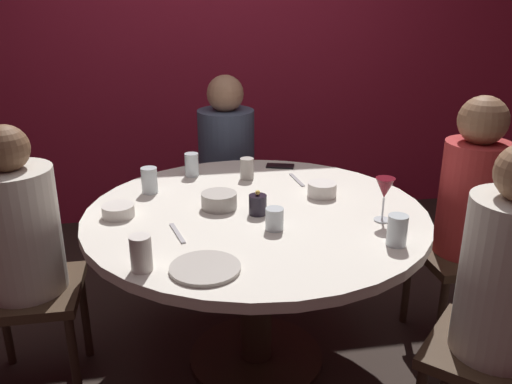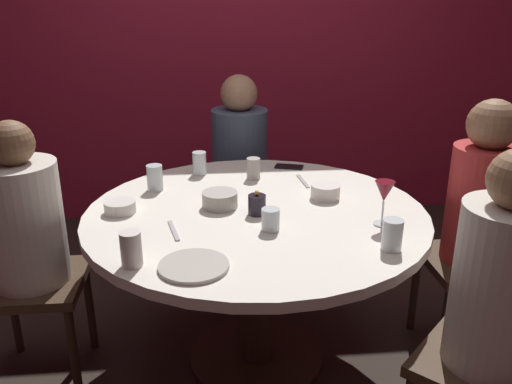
# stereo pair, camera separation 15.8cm
# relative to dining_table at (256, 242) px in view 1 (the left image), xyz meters

# --- Properties ---
(ground_plane) EXTENTS (8.00, 8.00, 0.00)m
(ground_plane) POSITION_rel_dining_table_xyz_m (0.00, 0.00, -0.60)
(ground_plane) COLOR #2D231E
(back_wall) EXTENTS (6.00, 0.10, 2.60)m
(back_wall) POSITION_rel_dining_table_xyz_m (0.00, 1.80, 0.70)
(back_wall) COLOR maroon
(back_wall) RESTS_ON ground
(dining_table) EXTENTS (1.40, 1.40, 0.74)m
(dining_table) POSITION_rel_dining_table_xyz_m (0.00, 0.00, 0.00)
(dining_table) COLOR silver
(dining_table) RESTS_ON ground
(seated_diner_left) EXTENTS (0.40, 0.40, 1.14)m
(seated_diner_left) POSITION_rel_dining_table_xyz_m (-0.92, 0.00, 0.11)
(seated_diner_left) COLOR #3F2D1E
(seated_diner_left) RESTS_ON ground
(seated_diner_back) EXTENTS (0.40, 0.40, 1.15)m
(seated_diner_back) POSITION_rel_dining_table_xyz_m (0.00, 1.00, 0.12)
(seated_diner_back) COLOR #3F2D1E
(seated_diner_back) RESTS_ON ground
(seated_diner_right) EXTENTS (0.40, 0.40, 1.18)m
(seated_diner_right) POSITION_rel_dining_table_xyz_m (0.96, 0.00, 0.13)
(seated_diner_right) COLOR #3F2D1E
(seated_diner_right) RESTS_ON ground
(seated_diner_front_right) EXTENTS (0.57, 0.57, 1.18)m
(seated_diner_front_right) POSITION_rel_dining_table_xyz_m (0.68, -0.68, 0.12)
(seated_diner_front_right) COLOR #3F2D1E
(seated_diner_front_right) RESTS_ON ground
(candle_holder) EXTENTS (0.07, 0.07, 0.10)m
(candle_holder) POSITION_rel_dining_table_xyz_m (0.00, -0.04, 0.18)
(candle_holder) COLOR black
(candle_holder) RESTS_ON dining_table
(wine_glass) EXTENTS (0.08, 0.08, 0.18)m
(wine_glass) POSITION_rel_dining_table_xyz_m (0.47, -0.19, 0.27)
(wine_glass) COLOR silver
(wine_glass) RESTS_ON dining_table
(dinner_plate) EXTENTS (0.23, 0.23, 0.01)m
(dinner_plate) POSITION_rel_dining_table_xyz_m (-0.25, -0.47, 0.15)
(dinner_plate) COLOR #B2ADA3
(dinner_plate) RESTS_ON dining_table
(cell_phone) EXTENTS (0.15, 0.11, 0.01)m
(cell_phone) POSITION_rel_dining_table_xyz_m (0.22, 0.55, 0.15)
(cell_phone) COLOR black
(cell_phone) RESTS_ON dining_table
(bowl_serving_large) EXTENTS (0.13, 0.13, 0.06)m
(bowl_serving_large) POSITION_rel_dining_table_xyz_m (0.31, 0.11, 0.17)
(bowl_serving_large) COLOR silver
(bowl_serving_large) RESTS_ON dining_table
(bowl_salad_center) EXTENTS (0.13, 0.13, 0.05)m
(bowl_salad_center) POSITION_rel_dining_table_xyz_m (-0.55, 0.03, 0.17)
(bowl_salad_center) COLOR silver
(bowl_salad_center) RESTS_ON dining_table
(bowl_small_white) EXTENTS (0.15, 0.15, 0.07)m
(bowl_small_white) POSITION_rel_dining_table_xyz_m (-0.15, 0.05, 0.18)
(bowl_small_white) COLOR #B2ADA3
(bowl_small_white) RESTS_ON dining_table
(cup_near_candle) EXTENTS (0.07, 0.07, 0.12)m
(cup_near_candle) POSITION_rel_dining_table_xyz_m (-0.45, -0.43, 0.20)
(cup_near_candle) COLOR silver
(cup_near_candle) RESTS_ON dining_table
(cup_by_left_diner) EXTENTS (0.07, 0.07, 0.12)m
(cup_by_left_diner) POSITION_rel_dining_table_xyz_m (-0.43, 0.28, 0.20)
(cup_by_left_diner) COLOR silver
(cup_by_left_diner) RESTS_ON dining_table
(cup_by_right_diner) EXTENTS (0.07, 0.07, 0.11)m
(cup_by_right_diner) POSITION_rel_dining_table_xyz_m (-0.23, 0.49, 0.20)
(cup_by_right_diner) COLOR silver
(cup_by_right_diner) RESTS_ON dining_table
(cup_center_front) EXTENTS (0.06, 0.06, 0.10)m
(cup_center_front) POSITION_rel_dining_table_xyz_m (0.03, 0.40, 0.19)
(cup_center_front) COLOR #B2ADA3
(cup_center_front) RESTS_ON dining_table
(cup_far_edge) EXTENTS (0.07, 0.07, 0.11)m
(cup_far_edge) POSITION_rel_dining_table_xyz_m (0.43, -0.40, 0.20)
(cup_far_edge) COLOR silver
(cup_far_edge) RESTS_ON dining_table
(cup_beside_wine) EXTENTS (0.07, 0.07, 0.09)m
(cup_beside_wine) POSITION_rel_dining_table_xyz_m (0.04, -0.20, 0.19)
(cup_beside_wine) COLOR silver
(cup_beside_wine) RESTS_ON dining_table
(fork_near_plate) EXTENTS (0.05, 0.18, 0.01)m
(fork_near_plate) POSITION_rel_dining_table_xyz_m (-0.33, -0.17, 0.15)
(fork_near_plate) COLOR #B7B7BC
(fork_near_plate) RESTS_ON dining_table
(knife_near_plate) EXTENTS (0.03, 0.18, 0.01)m
(knife_near_plate) POSITION_rel_dining_table_xyz_m (0.25, 0.33, 0.15)
(knife_near_plate) COLOR #B7B7BC
(knife_near_plate) RESTS_ON dining_table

